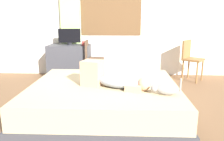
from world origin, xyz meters
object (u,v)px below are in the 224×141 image
Objects in this scene: cat at (166,89)px; chair_spare at (190,57)px; bed at (104,99)px; cup at (83,43)px; tv_monitor at (69,36)px; person_lying at (112,79)px; desk at (70,61)px; chair_by_desk at (92,57)px.

chair_spare is (0.93, 2.23, 0.02)m from cat.
cat is at bearing -112.60° from chair_spare.
chair_spare reaches higher than bed.
chair_spare is (1.70, 1.82, 0.30)m from bed.
bed is at bearing -72.03° from cup.
tv_monitor reaches higher than bed.
desk is (-1.03, 2.05, -0.17)m from person_lying.
chair_by_desk reaches higher than desk.
desk is 0.57m from chair_by_desk.
tv_monitor is at bearing 158.44° from cup.
tv_monitor is at bearing 160.02° from chair_by_desk.
bed is 2.25m from tv_monitor.
chair_spare is at bearing 67.40° from cat.
person_lying is 1.94m from chair_by_desk.
person_lying is at bearing -74.58° from chair_by_desk.
cup is at bearing 107.97° from bed.
chair_by_desk reaches higher than person_lying.
cat is at bearing -54.15° from desk.
tv_monitor is 0.37m from cup.
tv_monitor is (-0.90, 1.93, 0.71)m from bed.
chair_by_desk is at bearing 103.02° from bed.
desk reaches higher than cat.
cat is 2.61m from cup.
desk is 2.63m from chair_spare.
chair_by_desk is at bearing 105.42° from person_lying.
person_lying reaches higher than cat.
tv_monitor is (-1.68, 2.34, 0.43)m from cat.
cup is (-0.58, 1.80, 0.58)m from bed.
bed is 2.14m from desk.
desk is 1.05× the size of chair_spare.
tv_monitor reaches higher than cat.
chair_spare is at bearing -2.35° from desk.
bed is 21.54× the size of cup.
chair_by_desk reaches higher than cat.
desk is at bearing 180.00° from tv_monitor.
cat is (0.66, -0.29, -0.05)m from person_lying.
chair_by_desk is 2.11m from chair_spare.
chair_spare is (2.11, 0.07, 0.00)m from chair_by_desk.
person_lying is 1.08× the size of chair_spare.
desk is 1.87× the size of tv_monitor.
cup is (0.32, -0.13, -0.13)m from tv_monitor.
desk is (-0.92, 1.93, 0.16)m from bed.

